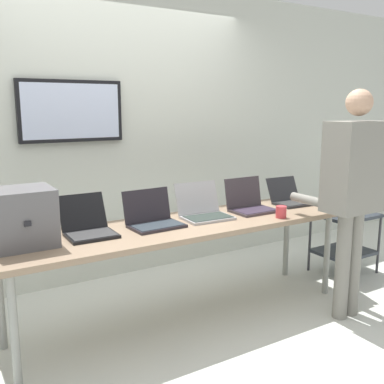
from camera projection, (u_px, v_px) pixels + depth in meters
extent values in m
cube|color=silver|center=(185.00, 319.00, 3.46)|extent=(8.00, 8.00, 0.04)
cube|color=silver|center=(123.00, 133.00, 4.14)|extent=(8.00, 0.06, 2.72)
cube|color=black|center=(71.00, 111.00, 3.80)|extent=(0.89, 0.05, 0.52)
cube|color=silver|center=(72.00, 111.00, 3.79)|extent=(0.83, 0.02, 0.46)
cube|color=#91775E|center=(185.00, 226.00, 3.31)|extent=(2.75, 0.70, 0.04)
cylinder|color=gray|center=(14.00, 331.00, 2.52)|extent=(0.05, 0.05, 0.71)
cylinder|color=gray|center=(327.00, 254.00, 3.83)|extent=(0.05, 0.05, 0.71)
cylinder|color=gray|center=(0.00, 299.00, 2.94)|extent=(0.05, 0.05, 0.71)
cylinder|color=gray|center=(286.00, 239.00, 4.25)|extent=(0.05, 0.05, 0.71)
cube|color=#5C5A5D|center=(22.00, 217.00, 2.75)|extent=(0.38, 0.35, 0.36)
cube|color=black|center=(28.00, 224.00, 2.60)|extent=(0.04, 0.01, 0.03)
cube|color=black|center=(92.00, 235.00, 2.96)|extent=(0.32, 0.27, 0.02)
cube|color=#323233|center=(92.00, 234.00, 2.95)|extent=(0.30, 0.21, 0.00)
cube|color=black|center=(82.00, 212.00, 3.09)|extent=(0.32, 0.12, 0.24)
cube|color=black|center=(82.00, 212.00, 3.10)|extent=(0.29, 0.10, 0.21)
cube|color=#262228|center=(157.00, 226.00, 3.19)|extent=(0.39, 0.26, 0.02)
cube|color=#283037|center=(158.00, 225.00, 3.18)|extent=(0.36, 0.21, 0.00)
cube|color=#262228|center=(147.00, 205.00, 3.28)|extent=(0.38, 0.08, 0.24)
cube|color=#B6D9F2|center=(147.00, 205.00, 3.29)|extent=(0.35, 0.06, 0.21)
cube|color=#B2AFB2|center=(207.00, 218.00, 3.43)|extent=(0.38, 0.28, 0.02)
cube|color=#28322D|center=(208.00, 217.00, 3.41)|extent=(0.35, 0.23, 0.00)
cube|color=#B2AFB2|center=(197.00, 197.00, 3.55)|extent=(0.37, 0.11, 0.24)
cube|color=white|center=(197.00, 198.00, 3.55)|extent=(0.35, 0.09, 0.21)
cube|color=#3B3439|center=(254.00, 211.00, 3.66)|extent=(0.36, 0.25, 0.02)
cube|color=#322737|center=(255.00, 210.00, 3.64)|extent=(0.33, 0.20, 0.00)
cube|color=#3B3439|center=(243.00, 192.00, 3.76)|extent=(0.36, 0.06, 0.25)
cube|color=white|center=(243.00, 192.00, 3.76)|extent=(0.33, 0.04, 0.22)
cube|color=#26262A|center=(294.00, 204.00, 3.92)|extent=(0.33, 0.24, 0.02)
cube|color=#2F2E2E|center=(295.00, 203.00, 3.90)|extent=(0.30, 0.19, 0.00)
cube|color=#26262A|center=(283.00, 189.00, 4.03)|extent=(0.32, 0.12, 0.20)
cube|color=#AFDAF1|center=(282.00, 189.00, 4.03)|extent=(0.29, 0.10, 0.17)
cylinder|color=gray|center=(342.00, 266.00, 3.37)|extent=(0.11, 0.11, 0.84)
cylinder|color=gray|center=(353.00, 263.00, 3.43)|extent=(0.11, 0.11, 0.84)
cube|color=gray|center=(355.00, 167.00, 3.26)|extent=(0.44, 0.26, 0.66)
sphere|color=tan|center=(359.00, 102.00, 3.17)|extent=(0.19, 0.19, 0.19)
cylinder|color=gray|center=(308.00, 200.00, 3.47)|extent=(0.07, 0.32, 0.07)
cylinder|color=gray|center=(337.00, 196.00, 3.64)|extent=(0.07, 0.32, 0.07)
cylinder|color=#CB3B41|center=(281.00, 212.00, 3.46)|extent=(0.08, 0.08, 0.09)
cube|color=white|center=(331.00, 206.00, 3.88)|extent=(0.29, 0.34, 0.00)
cube|color=#272D35|center=(346.00, 215.00, 4.29)|extent=(0.56, 0.44, 0.03)
cube|color=#272D35|center=(343.00, 251.00, 4.36)|extent=(0.53, 0.42, 0.03)
cylinder|color=#333338|center=(342.00, 253.00, 4.04)|extent=(0.02, 0.02, 0.59)
cylinder|color=#333338|center=(379.00, 244.00, 4.31)|extent=(0.02, 0.02, 0.59)
cylinder|color=#333338|center=(310.00, 242.00, 4.37)|extent=(0.02, 0.02, 0.59)
cylinder|color=#333338|center=(345.00, 234.00, 4.64)|extent=(0.02, 0.02, 0.59)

